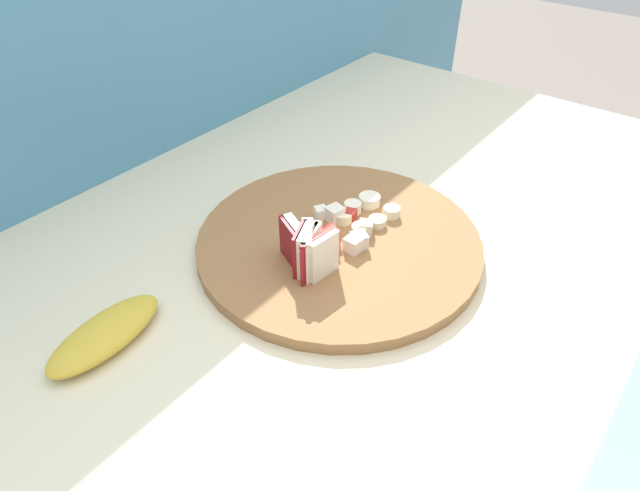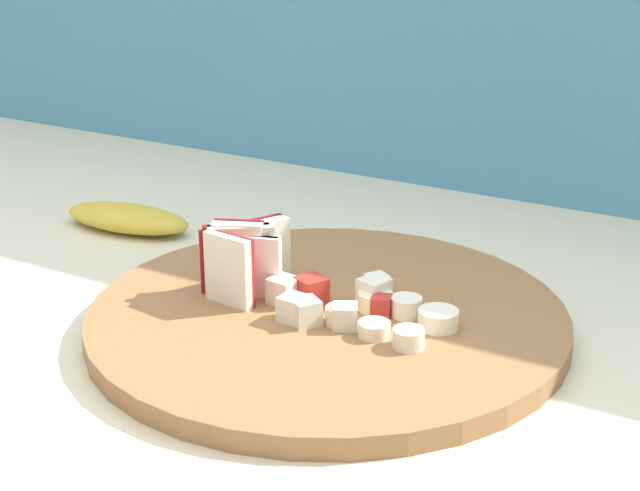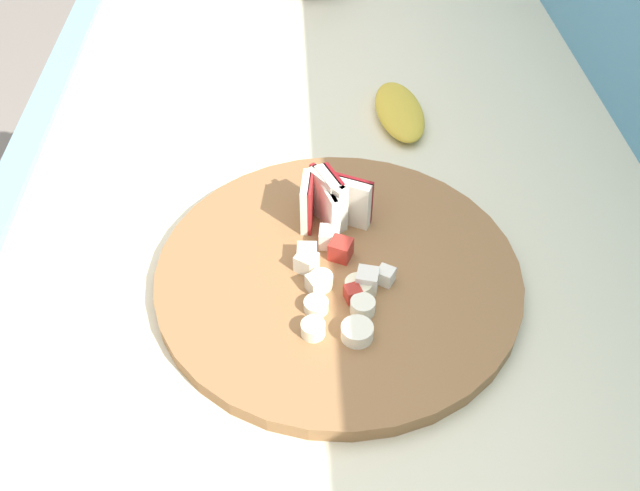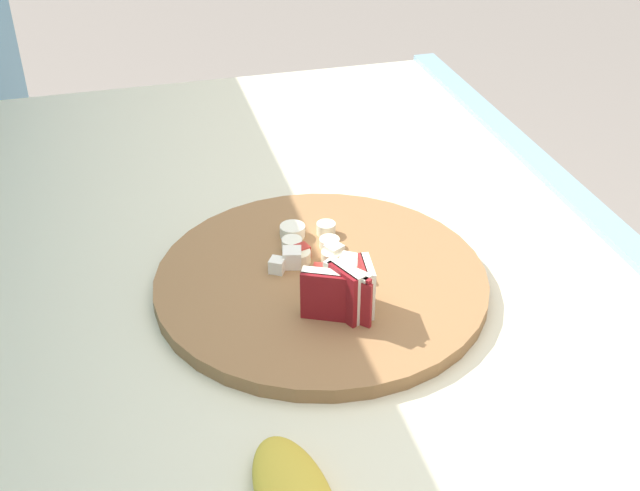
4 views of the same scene
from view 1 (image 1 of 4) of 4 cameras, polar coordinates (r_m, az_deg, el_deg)
The scene contains 7 objects.
tiled_countertop at distance 1.00m, azimuth -2.20°, elevation -23.74°, with size 1.50×0.77×0.89m.
tile_backsplash at distance 1.02m, azimuth -20.34°, elevation -2.69°, with size 2.40×0.04×1.39m, color #4C8EB2.
cutting_board at distance 0.71m, azimuth 1.96°, elevation 0.36°, with size 0.36×0.36×0.02m, color olive.
apple_wedge_fan at distance 0.64m, azimuth -1.52°, elevation -0.49°, with size 0.06×0.08×0.06m.
apple_dice_pile at distance 0.69m, azimuth 2.26°, elevation 1.46°, with size 0.09×0.10×0.02m.
banana_slice_rows at distance 0.74m, azimuth 4.62°, elevation 3.41°, with size 0.09×0.07×0.01m.
banana_peel at distance 0.63m, azimuth -21.43°, elevation -8.55°, with size 0.14×0.06×0.02m, color gold.
Camera 1 is at (-0.35, -0.32, 1.32)m, focal length 30.83 mm.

